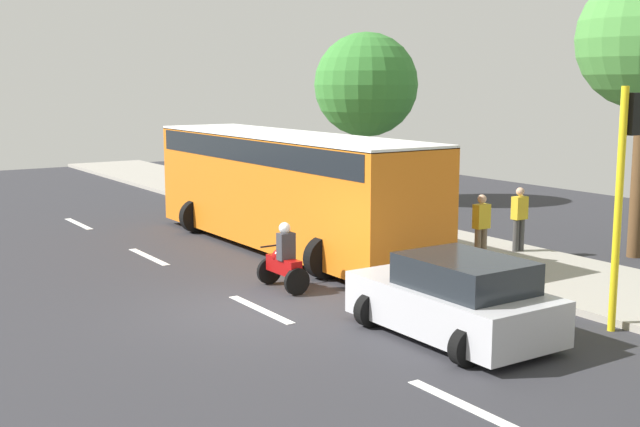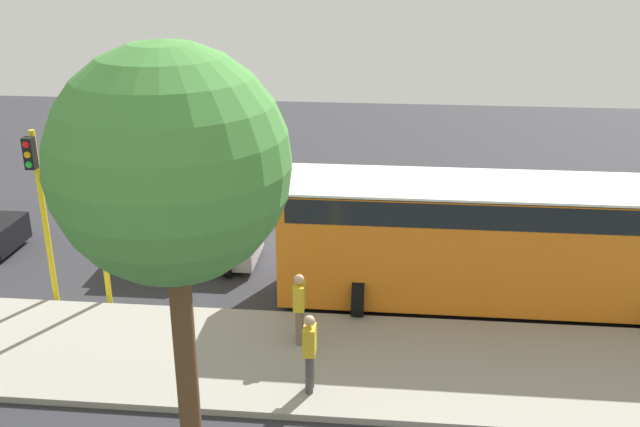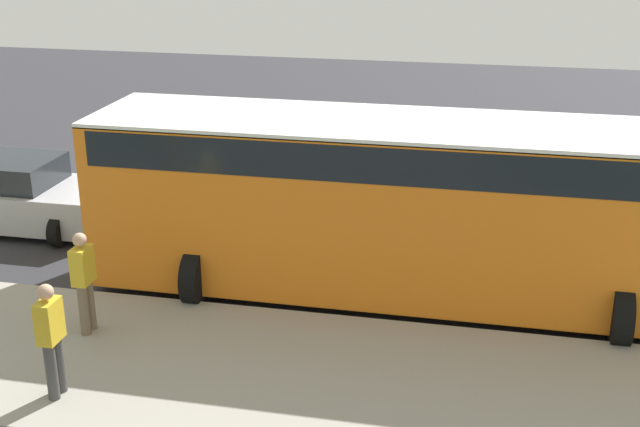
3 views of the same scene
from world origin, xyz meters
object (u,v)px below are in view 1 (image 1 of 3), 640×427
at_px(street_tree_south, 366,85).
at_px(traffic_light_midblock, 624,174).
at_px(city_bus, 286,182).
at_px(car_silver, 455,299).
at_px(pedestrian_by_tree, 481,226).
at_px(motorcycle, 283,261).
at_px(pedestrian_near_signal, 519,217).

bearing_deg(street_tree_south, traffic_light_midblock, -110.25).
bearing_deg(city_bus, street_tree_south, 39.39).
distance_m(car_silver, pedestrian_by_tree, 5.77).
bearing_deg(pedestrian_by_tree, motorcycle, 170.45).
relative_size(motorcycle, pedestrian_near_signal, 0.91).
distance_m(city_bus, traffic_light_midblock, 9.98).
relative_size(motorcycle, street_tree_south, 0.24).
relative_size(city_bus, street_tree_south, 1.73).
relative_size(city_bus, motorcycle, 7.19).
bearing_deg(street_tree_south, car_silver, -121.02).
distance_m(motorcycle, pedestrian_near_signal, 6.97).
xyz_separation_m(city_bus, pedestrian_near_signal, (4.51, -4.33, -0.79)).
xyz_separation_m(city_bus, pedestrian_by_tree, (2.72, -4.76, -0.79)).
relative_size(car_silver, street_tree_south, 0.62).
height_order(pedestrian_near_signal, traffic_light_midblock, traffic_light_midblock).
xyz_separation_m(car_silver, traffic_light_midblock, (2.82, -1.31, 2.22)).
bearing_deg(motorcycle, street_tree_south, 45.67).
relative_size(pedestrian_by_tree, traffic_light_midblock, 0.38).
relative_size(city_bus, pedestrian_by_tree, 6.51).
bearing_deg(traffic_light_midblock, city_bus, 96.89).
bearing_deg(city_bus, motorcycle, -122.02).
height_order(city_bus, traffic_light_midblock, traffic_light_midblock).
distance_m(car_silver, motorcycle, 4.72).
distance_m(pedestrian_near_signal, street_tree_south, 10.83).
height_order(pedestrian_near_signal, pedestrian_by_tree, same).
bearing_deg(pedestrian_by_tree, street_tree_south, 68.09).
distance_m(pedestrian_near_signal, pedestrian_by_tree, 1.84).
xyz_separation_m(car_silver, street_tree_south, (8.55, 14.22, 3.70)).
height_order(car_silver, pedestrian_near_signal, pedestrian_near_signal).
bearing_deg(car_silver, pedestrian_by_tree, 40.99).
xyz_separation_m(car_silver, pedestrian_near_signal, (6.14, 4.21, 0.35)).
distance_m(pedestrian_by_tree, traffic_light_midblock, 5.63).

